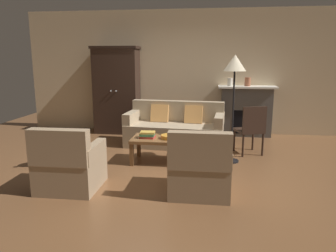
{
  "coord_description": "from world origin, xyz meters",
  "views": [
    {
      "loc": [
        0.79,
        -5.02,
        1.74
      ],
      "look_at": [
        0.03,
        0.51,
        0.55
      ],
      "focal_mm": 34.51,
      "sensor_mm": 36.0,
      "label": 1
    }
  ],
  "objects_px": {
    "fireplace": "(246,111)",
    "coffee_table": "(165,141)",
    "side_chair_wooden": "(251,127)",
    "dog": "(45,151)",
    "mantel_vase_cream": "(230,82)",
    "fruit_bowl": "(170,137)",
    "armchair_near_right": "(200,170)",
    "armoire": "(117,90)",
    "armchair_near_left": "(69,166)",
    "book_stack": "(147,135)",
    "mantel_vase_terracotta": "(248,82)",
    "floor_lamp": "(235,69)",
    "couch": "(175,129)"
  },
  "relations": [
    {
      "from": "fruit_bowl",
      "to": "armchair_near_right",
      "type": "height_order",
      "value": "armchair_near_right"
    },
    {
      "from": "coffee_table",
      "to": "dog",
      "type": "bearing_deg",
      "value": -167.64
    },
    {
      "from": "fireplace",
      "to": "coffee_table",
      "type": "relative_size",
      "value": 1.15
    },
    {
      "from": "fruit_bowl",
      "to": "mantel_vase_terracotta",
      "type": "distance_m",
      "value": 2.7
    },
    {
      "from": "dog",
      "to": "armchair_near_left",
      "type": "bearing_deg",
      "value": -46.97
    },
    {
      "from": "armoire",
      "to": "couch",
      "type": "distance_m",
      "value": 1.87
    },
    {
      "from": "couch",
      "to": "book_stack",
      "type": "relative_size",
      "value": 7.72
    },
    {
      "from": "armchair_near_right",
      "to": "armoire",
      "type": "bearing_deg",
      "value": 122.08
    },
    {
      "from": "fireplace",
      "to": "coffee_table",
      "type": "height_order",
      "value": "fireplace"
    },
    {
      "from": "armchair_near_left",
      "to": "dog",
      "type": "xyz_separation_m",
      "value": [
        -0.83,
        0.88,
        -0.07
      ]
    },
    {
      "from": "fireplace",
      "to": "floor_lamp",
      "type": "xyz_separation_m",
      "value": [
        -0.41,
        -1.97,
        0.98
      ]
    },
    {
      "from": "floor_lamp",
      "to": "armoire",
      "type": "bearing_deg",
      "value": 143.31
    },
    {
      "from": "mantel_vase_cream",
      "to": "dog",
      "type": "relative_size",
      "value": 0.36
    },
    {
      "from": "side_chair_wooden",
      "to": "mantel_vase_cream",
      "type": "bearing_deg",
      "value": 102.36
    },
    {
      "from": "fireplace",
      "to": "dog",
      "type": "distance_m",
      "value": 4.31
    },
    {
      "from": "armchair_near_left",
      "to": "dog",
      "type": "distance_m",
      "value": 1.21
    },
    {
      "from": "armchair_near_left",
      "to": "armchair_near_right",
      "type": "xyz_separation_m",
      "value": [
        1.73,
        0.09,
        0.0
      ]
    },
    {
      "from": "side_chair_wooden",
      "to": "dog",
      "type": "height_order",
      "value": "side_chair_wooden"
    },
    {
      "from": "coffee_table",
      "to": "book_stack",
      "type": "bearing_deg",
      "value": -172.51
    },
    {
      "from": "couch",
      "to": "fruit_bowl",
      "type": "xyz_separation_m",
      "value": [
        0.05,
        -1.16,
        0.13
      ]
    },
    {
      "from": "armchair_near_left",
      "to": "coffee_table",
      "type": "bearing_deg",
      "value": 49.98
    },
    {
      "from": "fireplace",
      "to": "armchair_near_right",
      "type": "xyz_separation_m",
      "value": [
        -0.89,
        -3.36,
        -0.25
      ]
    },
    {
      "from": "book_stack",
      "to": "side_chair_wooden",
      "type": "distance_m",
      "value": 1.88
    },
    {
      "from": "coffee_table",
      "to": "mantel_vase_cream",
      "type": "xyz_separation_m",
      "value": [
        1.14,
        2.12,
        0.84
      ]
    },
    {
      "from": "armchair_near_right",
      "to": "side_chair_wooden",
      "type": "distance_m",
      "value": 2.04
    },
    {
      "from": "book_stack",
      "to": "armchair_near_left",
      "type": "distance_m",
      "value": 1.51
    },
    {
      "from": "coffee_table",
      "to": "fruit_bowl",
      "type": "relative_size",
      "value": 3.57
    },
    {
      "from": "mantel_vase_terracotta",
      "to": "fruit_bowl",
      "type": "bearing_deg",
      "value": -123.57
    },
    {
      "from": "fireplace",
      "to": "armoire",
      "type": "relative_size",
      "value": 0.63
    },
    {
      "from": "book_stack",
      "to": "dog",
      "type": "height_order",
      "value": "book_stack"
    },
    {
      "from": "couch",
      "to": "dog",
      "type": "height_order",
      "value": "couch"
    },
    {
      "from": "coffee_table",
      "to": "armchair_near_right",
      "type": "bearing_deg",
      "value": -62.55
    },
    {
      "from": "armchair_near_right",
      "to": "floor_lamp",
      "type": "distance_m",
      "value": 1.92
    },
    {
      "from": "dog",
      "to": "mantel_vase_cream",
      "type": "bearing_deg",
      "value": 39.7
    },
    {
      "from": "book_stack",
      "to": "armchair_near_left",
      "type": "height_order",
      "value": "armchair_near_left"
    },
    {
      "from": "armchair_near_right",
      "to": "fireplace",
      "type": "bearing_deg",
      "value": 75.15
    },
    {
      "from": "coffee_table",
      "to": "dog",
      "type": "distance_m",
      "value": 1.97
    },
    {
      "from": "side_chair_wooden",
      "to": "armoire",
      "type": "bearing_deg",
      "value": 153.64
    },
    {
      "from": "fireplace",
      "to": "armchair_near_left",
      "type": "height_order",
      "value": "fireplace"
    },
    {
      "from": "fruit_bowl",
      "to": "book_stack",
      "type": "xyz_separation_m",
      "value": [
        -0.38,
        -0.01,
        0.02
      ]
    },
    {
      "from": "fireplace",
      "to": "coffee_table",
      "type": "bearing_deg",
      "value": -125.43
    },
    {
      "from": "dog",
      "to": "book_stack",
      "type": "bearing_deg",
      "value": 13.21
    },
    {
      "from": "book_stack",
      "to": "fruit_bowl",
      "type": "bearing_deg",
      "value": 0.86
    },
    {
      "from": "side_chair_wooden",
      "to": "dog",
      "type": "bearing_deg",
      "value": -162.81
    },
    {
      "from": "fruit_bowl",
      "to": "armchair_near_left",
      "type": "distance_m",
      "value": 1.75
    },
    {
      "from": "mantel_vase_terracotta",
      "to": "dog",
      "type": "relative_size",
      "value": 0.4
    },
    {
      "from": "fruit_bowl",
      "to": "dog",
      "type": "height_order",
      "value": "fruit_bowl"
    },
    {
      "from": "mantel_vase_terracotta",
      "to": "floor_lamp",
      "type": "xyz_separation_m",
      "value": [
        -0.41,
        -1.95,
        0.33
      ]
    },
    {
      "from": "mantel_vase_cream",
      "to": "fireplace",
      "type": "bearing_deg",
      "value": 2.7
    },
    {
      "from": "fireplace",
      "to": "fruit_bowl",
      "type": "height_order",
      "value": "fireplace"
    }
  ]
}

